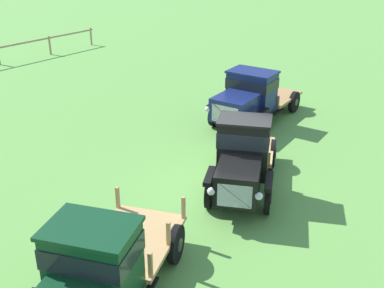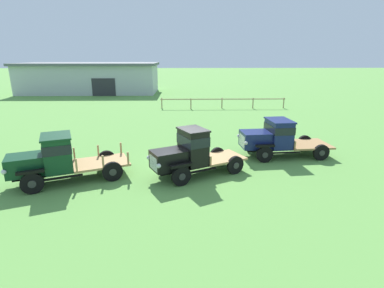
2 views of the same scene
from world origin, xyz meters
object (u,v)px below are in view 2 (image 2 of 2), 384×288
(farm_shed, at_px, (90,78))
(vintage_truck_second_in_line, at_px, (190,153))
(vintage_truck_foreground_near, at_px, (56,158))
(vintage_truck_midrow_center, at_px, (275,137))

(farm_shed, distance_m, vintage_truck_second_in_line, 35.88)
(farm_shed, xyz_separation_m, vintage_truck_foreground_near, (8.38, -33.42, -1.08))
(farm_shed, distance_m, vintage_truck_midrow_center, 35.67)
(vintage_truck_second_in_line, bearing_deg, farm_shed, 113.51)
(vintage_truck_foreground_near, bearing_deg, farm_shed, 104.08)
(vintage_truck_foreground_near, relative_size, vintage_truck_midrow_center, 1.03)
(vintage_truck_second_in_line, xyz_separation_m, vintage_truck_midrow_center, (4.81, 2.79, -0.05))
(farm_shed, bearing_deg, vintage_truck_foreground_near, -75.92)
(vintage_truck_foreground_near, distance_m, vintage_truck_second_in_line, 5.95)
(farm_shed, relative_size, vintage_truck_foreground_near, 3.73)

